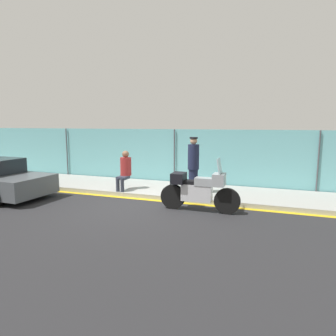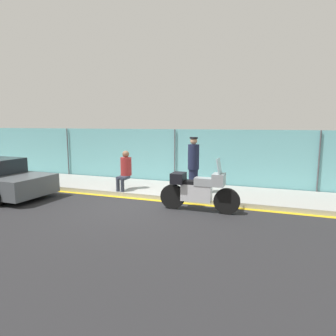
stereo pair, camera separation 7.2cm
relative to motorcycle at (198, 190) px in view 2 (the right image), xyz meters
name	(u,v)px [view 2 (the right image)]	position (x,y,z in m)	size (l,w,h in m)	color
ground_plane	(140,206)	(-1.80, -0.08, -0.62)	(120.00, 120.00, 0.00)	#262628
sidewalk	(164,190)	(-1.80, 1.98, -0.55)	(38.46, 2.44, 0.14)	#9E9E99
curb_paint_stripe	(150,200)	(-1.80, 0.67, -0.62)	(38.46, 0.18, 0.01)	gold
storefront_fence	(176,157)	(-1.80, 3.29, 0.50)	(36.53, 0.17, 2.24)	#6BB2B7
motorcycle	(198,190)	(0.00, 0.00, 0.00)	(2.29, 0.51, 1.53)	black
officer_standing	(193,165)	(-0.55, 1.46, 0.49)	(0.37, 0.37, 1.88)	#191E38
person_seated_on_curb	(125,168)	(-2.98, 1.25, 0.29)	(0.39, 0.71, 1.38)	#2D3342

